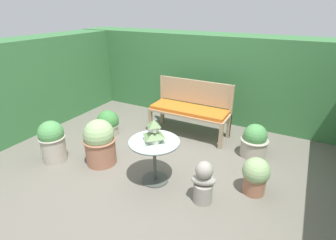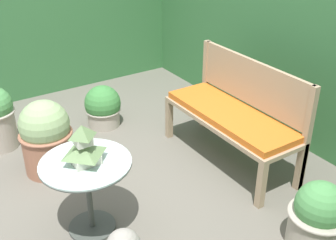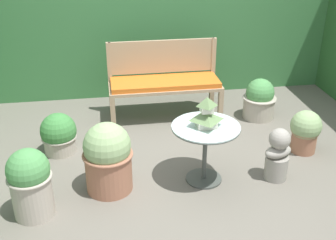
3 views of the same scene
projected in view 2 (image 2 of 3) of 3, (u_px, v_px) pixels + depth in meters
ground at (120, 203)px, 3.54m from camera, size 30.00×30.00×0.00m
foliage_hedge_back at (325, 56)px, 4.29m from camera, size 6.40×0.79×1.69m
foliage_hedge_left at (28, 25)px, 5.35m from camera, size 0.70×3.59×1.68m
garden_bench at (230, 119)px, 3.92m from camera, size 1.43×0.52×0.53m
bench_backrest at (252, 89)px, 3.91m from camera, size 1.43×0.06×0.98m
patio_table at (87, 177)px, 3.06m from camera, size 0.67×0.67×0.61m
pagoda_birdhouse at (84, 147)px, 2.94m from camera, size 0.25×0.25×0.30m
potted_plant_patio_mid at (318, 217)px, 3.02m from camera, size 0.44×0.44×0.54m
potted_plant_bench_left at (103, 107)px, 4.66m from camera, size 0.40×0.40×0.47m
potted_plant_path_edge at (46, 137)px, 3.82m from camera, size 0.49×0.49×0.71m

